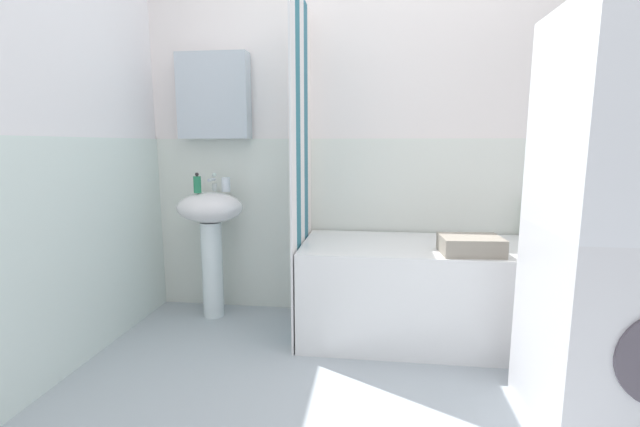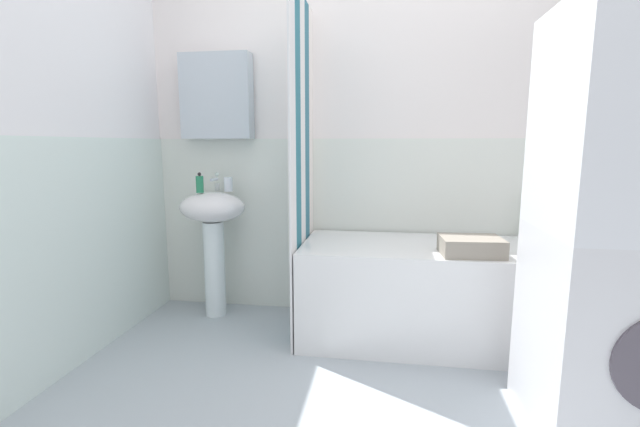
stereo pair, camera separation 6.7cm
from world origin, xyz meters
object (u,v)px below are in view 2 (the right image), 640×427
at_px(towel_folded, 471,246).
at_px(washer_dryer_stack, 632,233).
at_px(soap_dispenser, 200,184).
at_px(sink, 213,226).
at_px(shampoo_bottle, 553,225).
at_px(bathtub, 438,293).
at_px(body_wash_bottle, 533,221).
at_px(toothbrush_cup, 228,184).

xyz_separation_m(towel_folded, washer_dryer_stack, (0.46, -0.60, 0.21)).
bearing_deg(soap_dispenser, sink, 28.97).
xyz_separation_m(shampoo_bottle, towel_folded, (-0.56, -0.46, -0.05)).
relative_size(bathtub, body_wash_bottle, 6.63).
bearing_deg(washer_dryer_stack, sink, 155.27).
distance_m(toothbrush_cup, towel_folded, 1.59).
bearing_deg(shampoo_bottle, washer_dryer_stack, -95.68).
bearing_deg(washer_dryer_stack, toothbrush_cup, 152.62).
bearing_deg(bathtub, towel_folded, -55.34).
bearing_deg(bathtub, body_wash_bottle, 24.94).
height_order(soap_dispenser, towel_folded, soap_dispenser).
height_order(sink, body_wash_bottle, sink).
bearing_deg(sink, toothbrush_cup, 38.35).
relative_size(toothbrush_cup, washer_dryer_stack, 0.06).
height_order(bathtub, towel_folded, towel_folded).
bearing_deg(bathtub, shampoo_bottle, 20.09).
distance_m(sink, washer_dryer_stack, 2.28).
height_order(soap_dispenser, shampoo_bottle, soap_dispenser).
distance_m(toothbrush_cup, shampoo_bottle, 2.08).
bearing_deg(bathtub, sink, 174.04).
relative_size(sink, bathtub, 0.53).
xyz_separation_m(sink, towel_folded, (1.60, -0.35, 0.00)).
distance_m(soap_dispenser, body_wash_bottle, 2.13).
bearing_deg(body_wash_bottle, sink, -176.62).
xyz_separation_m(shampoo_bottle, washer_dryer_stack, (-0.10, -1.05, 0.16)).
bearing_deg(shampoo_bottle, soap_dispenser, -176.40).
bearing_deg(sink, soap_dispenser, -151.03).
height_order(soap_dispenser, washer_dryer_stack, washer_dryer_stack).
distance_m(toothbrush_cup, bathtub, 1.52).
bearing_deg(sink, towel_folded, -12.40).
relative_size(sink, washer_dryer_stack, 0.51).
xyz_separation_m(sink, body_wash_bottle, (2.05, 0.12, 0.07)).
bearing_deg(sink, shampoo_bottle, 2.77).
xyz_separation_m(shampoo_bottle, body_wash_bottle, (-0.11, 0.02, 0.02)).
distance_m(toothbrush_cup, body_wash_bottle, 1.97).
bearing_deg(bathtub, toothbrush_cup, 170.73).
bearing_deg(body_wash_bottle, washer_dryer_stack, -89.46).
bearing_deg(shampoo_bottle, towel_folded, -141.10).
height_order(toothbrush_cup, towel_folded, toothbrush_cup).
height_order(towel_folded, washer_dryer_stack, washer_dryer_stack).
bearing_deg(washer_dryer_stack, shampoo_bottle, 84.32).
bearing_deg(body_wash_bottle, towel_folded, -133.64).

